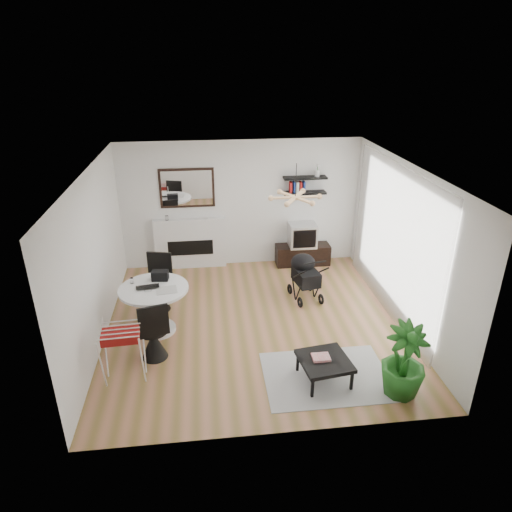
{
  "coord_description": "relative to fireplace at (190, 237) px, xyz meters",
  "views": [
    {
      "loc": [
        -0.77,
        -6.67,
        4.32
      ],
      "look_at": [
        0.07,
        0.4,
        1.1
      ],
      "focal_mm": 32.0,
      "sensor_mm": 36.0,
      "label": 1
    }
  ],
  "objects": [
    {
      "name": "crt_tv",
      "position": [
        2.4,
        -0.14,
        0.01
      ],
      "size": [
        0.58,
        0.5,
        0.5
      ],
      "color": "silver",
      "rests_on": "tv_console"
    },
    {
      "name": "stroller",
      "position": [
        2.15,
        -1.6,
        -0.28
      ],
      "size": [
        0.59,
        0.81,
        0.94
      ],
      "rotation": [
        0.0,
        0.0,
        0.17
      ],
      "color": "black",
      "rests_on": "floor"
    },
    {
      "name": "wall_back",
      "position": [
        1.1,
        0.08,
        0.66
      ],
      "size": [
        5.0,
        0.0,
        5.0
      ],
      "primitive_type": "plane",
      "rotation": [
        1.57,
        0.0,
        0.0
      ],
      "color": "white",
      "rests_on": "floor"
    },
    {
      "name": "sheer_curtain",
      "position": [
        3.5,
        -2.22,
        0.66
      ],
      "size": [
        0.04,
        3.6,
        2.6
      ],
      "primitive_type": "cube",
      "color": "white",
      "rests_on": "wall_right"
    },
    {
      "name": "floor",
      "position": [
        1.1,
        -2.42,
        -0.69
      ],
      "size": [
        5.0,
        5.0,
        0.0
      ],
      "primitive_type": "plane",
      "color": "olive",
      "rests_on": "ground"
    },
    {
      "name": "magazines",
      "position": [
        1.86,
        -3.99,
        -0.31
      ],
      "size": [
        0.25,
        0.2,
        0.04
      ],
      "primitive_type": "cube",
      "rotation": [
        0.0,
        0.0,
        0.0
      ],
      "color": "#C3303B",
      "rests_on": "coffee_table"
    },
    {
      "name": "laptop",
      "position": [
        -0.63,
        -2.51,
        0.15
      ],
      "size": [
        0.4,
        0.29,
        0.03
      ],
      "primitive_type": "imported",
      "rotation": [
        0.0,
        0.0,
        0.15
      ],
      "color": "black",
      "rests_on": "dining_table"
    },
    {
      "name": "wall_right",
      "position": [
        3.6,
        -2.42,
        0.66
      ],
      "size": [
        0.0,
        5.0,
        5.0
      ],
      "primitive_type": "plane",
      "rotation": [
        1.57,
        0.0,
        -1.57
      ],
      "color": "white",
      "rests_on": "floor"
    },
    {
      "name": "chair_far",
      "position": [
        -0.56,
        -1.72,
        -0.36
      ],
      "size": [
        0.52,
        0.54,
        1.03
      ],
      "rotation": [
        0.0,
        0.0,
        -0.24
      ],
      "color": "black",
      "rests_on": "floor"
    },
    {
      "name": "coffee_table",
      "position": [
        1.91,
        -4.02,
        -0.36
      ],
      "size": [
        0.77,
        0.77,
        0.35
      ],
      "rotation": [
        0.0,
        0.0,
        0.15
      ],
      "color": "black",
      "rests_on": "rug"
    },
    {
      "name": "newspaper",
      "position": [
        -0.33,
        -2.57,
        0.14
      ],
      "size": [
        0.36,
        0.31,
        0.01
      ],
      "primitive_type": "cube",
      "rotation": [
        0.0,
        0.0,
        0.13
      ],
      "color": "beige",
      "rests_on": "dining_table"
    },
    {
      "name": "dining_table",
      "position": [
        -0.55,
        -2.45,
        -0.14
      ],
      "size": [
        1.12,
        1.12,
        0.82
      ],
      "color": "white",
      "rests_on": "floor"
    },
    {
      "name": "rug",
      "position": [
        1.97,
        -3.95,
        -0.68
      ],
      "size": [
        1.8,
        1.3,
        0.01
      ],
      "primitive_type": "cube",
      "color": "#A9A9A9",
      "rests_on": "floor"
    },
    {
      "name": "ceiling",
      "position": [
        1.1,
        -2.42,
        2.01
      ],
      "size": [
        5.0,
        5.0,
        0.0
      ],
      "primitive_type": "plane",
      "color": "white",
      "rests_on": "wall_back"
    },
    {
      "name": "wall_left",
      "position": [
        -1.4,
        -2.42,
        0.66
      ],
      "size": [
        0.0,
        5.0,
        5.0
      ],
      "primitive_type": "plane",
      "rotation": [
        1.57,
        0.0,
        1.57
      ],
      "color": "white",
      "rests_on": "floor"
    },
    {
      "name": "black_bag",
      "position": [
        -0.45,
        -2.18,
        0.22
      ],
      "size": [
        0.28,
        0.19,
        0.16
      ],
      "primitive_type": "cube",
      "rotation": [
        0.0,
        0.0,
        -0.1
      ],
      "color": "black",
      "rests_on": "dining_table"
    },
    {
      "name": "fireplace",
      "position": [
        0.0,
        0.0,
        0.0
      ],
      "size": [
        1.5,
        0.17,
        2.16
      ],
      "color": "white",
      "rests_on": "floor"
    },
    {
      "name": "chair_near",
      "position": [
        -0.53,
        -3.19,
        -0.37
      ],
      "size": [
        0.52,
        0.53,
        1.01
      ],
      "rotation": [
        0.0,
        0.0,
        3.42
      ],
      "color": "black",
      "rests_on": "floor"
    },
    {
      "name": "drinking_glass",
      "position": [
        -0.91,
        -2.25,
        0.18
      ],
      "size": [
        0.06,
        0.06,
        0.1
      ],
      "primitive_type": "cylinder",
      "color": "white",
      "rests_on": "dining_table"
    },
    {
      "name": "potted_plant",
      "position": [
        2.88,
        -4.4,
        -0.15
      ],
      "size": [
        0.69,
        0.69,
        1.07
      ],
      "primitive_type": "imported",
      "rotation": [
        0.0,
        0.0,
        0.16
      ],
      "color": "#1D5C1A",
      "rests_on": "floor"
    },
    {
      "name": "shelf_upper",
      "position": [
        2.43,
        -0.05,
        1.23
      ],
      "size": [
        0.9,
        0.25,
        0.04
      ],
      "primitive_type": "cube",
      "color": "black",
      "rests_on": "wall_back"
    },
    {
      "name": "drying_rack",
      "position": [
        -0.9,
        -3.66,
        -0.23
      ],
      "size": [
        0.61,
        0.57,
        0.86
      ],
      "rotation": [
        0.0,
        0.0,
        0.06
      ],
      "color": "white",
      "rests_on": "floor"
    },
    {
      "name": "pendant_lamp",
      "position": [
        1.8,
        -2.12,
        1.46
      ],
      "size": [
        0.9,
        0.9,
        0.1
      ],
      "primitive_type": null,
      "color": "tan",
      "rests_on": "ceiling"
    },
    {
      "name": "shelf_lower",
      "position": [
        2.43,
        -0.05,
        0.91
      ],
      "size": [
        0.9,
        0.25,
        0.04
      ],
      "primitive_type": "cube",
      "color": "black",
      "rests_on": "wall_back"
    },
    {
      "name": "tv_console",
      "position": [
        2.43,
        -0.14,
        -0.47
      ],
      "size": [
        1.17,
        0.41,
        0.44
      ],
      "primitive_type": "cube",
      "color": "black",
      "rests_on": "floor"
    }
  ]
}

